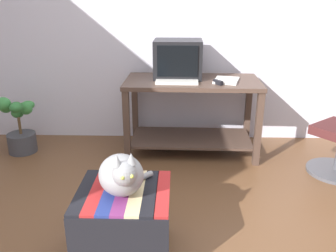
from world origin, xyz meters
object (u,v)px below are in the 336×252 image
cat (122,174)px  book (226,80)px  keyboard (177,82)px  ottoman_with_blanket (125,223)px  stapler (218,82)px  desk (192,104)px  tv_monitor (178,59)px  potted_plant (20,130)px

cat → book: bearing=43.3°
keyboard → ottoman_with_blanket: keyboard is taller
cat → stapler: (0.69, 1.44, 0.21)m
ottoman_with_blanket → cat: bearing=-88.0°
desk → tv_monitor: tv_monitor is taller
desk → tv_monitor: (-0.14, 0.10, 0.42)m
book → stapler: size_ratio=2.67×
ottoman_with_blanket → stapler: 1.66m
ottoman_with_blanket → stapler: bearing=63.9°
book → ottoman_with_blanket: 1.81m
keyboard → potted_plant: bearing=179.3°
potted_plant → desk: bearing=2.5°
tv_monitor → ottoman_with_blanket: size_ratio=0.86×
desk → cat: desk is taller
tv_monitor → keyboard: bearing=-90.6°
desk → cat: (-0.46, -1.62, 0.05)m
stapler → cat: bearing=-149.1°
keyboard → cat: size_ratio=1.00×
desk → potted_plant: desk is taller
tv_monitor → cat: 1.79m
keyboard → book: 0.48m
tv_monitor → keyboard: size_ratio=1.19×
book → ottoman_with_blanket: book is taller
book → ottoman_with_blanket: size_ratio=0.53×
desk → book: (0.32, -0.06, 0.25)m
book → cat: size_ratio=0.73×
potted_plant → stapler: stapler is taller
desk → stapler: size_ratio=12.06×
desk → potted_plant: bearing=-176.5°
cat → potted_plant: size_ratio=0.65×
tv_monitor → cat: tv_monitor is taller
book → stapler: stapler is taller
desk → ottoman_with_blanket: desk is taller
cat → ottoman_with_blanket: bearing=71.9°
book → tv_monitor: bearing=176.0°
tv_monitor → cat: bearing=-99.3°
keyboard → ottoman_with_blanket: 1.57m
keyboard → tv_monitor: bearing=90.2°
keyboard → ottoman_with_blanket: size_ratio=0.72×
ottoman_with_blanket → keyboard: bearing=78.0°
desk → tv_monitor: 0.46m
book → potted_plant: book is taller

